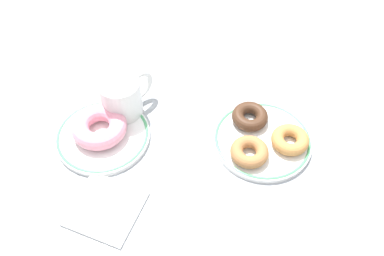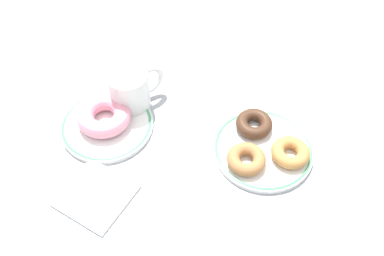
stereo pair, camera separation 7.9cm
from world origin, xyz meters
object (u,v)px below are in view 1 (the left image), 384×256
(donut_pink_frosted, at_px, (99,127))
(donut_old_fashioned, at_px, (290,140))
(paper_napkin, at_px, (106,208))
(plate_left, at_px, (103,136))
(donut_chocolate, at_px, (250,116))
(cafe_table, at_px, (184,204))
(plate_right, at_px, (262,140))
(coffee_mug, at_px, (123,98))
(donut_cinnamon, at_px, (249,152))

(donut_pink_frosted, height_order, donut_old_fashioned, donut_pink_frosted)
(paper_napkin, bearing_deg, donut_old_fashioned, 33.80)
(plate_left, bearing_deg, donut_pink_frosted, 144.90)
(donut_chocolate, bearing_deg, plate_left, -161.05)
(donut_pink_frosted, height_order, donut_chocolate, donut_pink_frosted)
(cafe_table, relative_size, paper_napkin, 6.82)
(donut_chocolate, bearing_deg, plate_right, -52.07)
(plate_left, bearing_deg, coffee_mug, 72.71)
(coffee_mug, bearing_deg, plate_left, -107.29)
(donut_chocolate, distance_m, paper_napkin, 0.33)
(donut_old_fashioned, bearing_deg, paper_napkin, -146.20)
(donut_old_fashioned, relative_size, coffee_mug, 0.65)
(plate_left, xyz_separation_m, coffee_mug, (0.02, 0.07, 0.04))
(coffee_mug, bearing_deg, donut_old_fashioned, -3.40)
(cafe_table, xyz_separation_m, paper_napkin, (-0.10, -0.18, 0.27))
(donut_cinnamon, relative_size, coffee_mug, 0.65)
(plate_right, xyz_separation_m, paper_napkin, (-0.25, -0.20, -0.00))
(cafe_table, bearing_deg, coffee_mug, 161.59)
(donut_chocolate, relative_size, paper_napkin, 0.62)
(cafe_table, distance_m, donut_chocolate, 0.32)
(plate_right, relative_size, paper_napkin, 1.65)
(donut_old_fashioned, bearing_deg, plate_right, 177.91)
(donut_chocolate, bearing_deg, donut_pink_frosted, -161.95)
(plate_right, distance_m, donut_pink_frosted, 0.32)
(cafe_table, height_order, coffee_mug, coffee_mug)
(plate_left, height_order, donut_old_fashioned, donut_old_fashioned)
(plate_left, relative_size, donut_chocolate, 2.56)
(cafe_table, bearing_deg, plate_right, 9.43)
(plate_left, relative_size, paper_napkin, 1.59)
(donut_cinnamon, height_order, coffee_mug, coffee_mug)
(cafe_table, height_order, donut_pink_frosted, donut_pink_frosted)
(donut_cinnamon, relative_size, paper_napkin, 0.62)
(plate_left, bearing_deg, cafe_table, 10.78)
(cafe_table, xyz_separation_m, donut_old_fashioned, (0.20, 0.02, 0.29))
(plate_left, distance_m, coffee_mug, 0.09)
(plate_right, xyz_separation_m, coffee_mug, (-0.29, 0.02, 0.04))
(plate_left, xyz_separation_m, paper_napkin, (0.06, -0.15, -0.00))
(donut_old_fashioned, bearing_deg, donut_pink_frosted, -172.20)
(plate_left, height_order, plate_right, same)
(plate_left, xyz_separation_m, donut_pink_frosted, (-0.00, 0.00, 0.02))
(donut_chocolate, height_order, coffee_mug, coffee_mug)
(plate_right, bearing_deg, donut_cinnamon, -114.80)
(donut_pink_frosted, relative_size, coffee_mug, 0.98)
(donut_cinnamon, bearing_deg, paper_napkin, -145.52)
(plate_left, distance_m, donut_chocolate, 0.29)
(coffee_mug, bearing_deg, donut_cinnamon, -13.68)
(donut_cinnamon, bearing_deg, donut_old_fashioned, 31.55)
(plate_left, distance_m, donut_old_fashioned, 0.36)
(plate_left, height_order, donut_cinnamon, donut_cinnamon)
(plate_left, distance_m, paper_napkin, 0.16)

